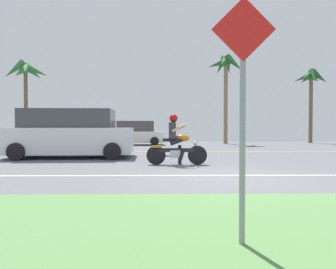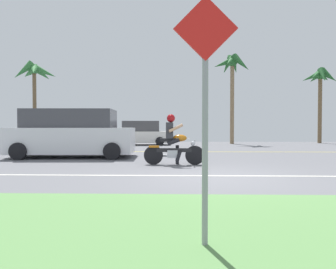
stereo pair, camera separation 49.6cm
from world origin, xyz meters
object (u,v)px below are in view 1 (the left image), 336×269
Objects in this scene: suv_nearby at (71,134)px; palm_tree_0 at (312,82)px; parked_car_0 at (47,135)px; street_sign at (243,97)px; palm_tree_1 at (226,70)px; palm_tree_2 at (26,74)px; motorcyclist at (176,143)px; parked_car_1 at (133,134)px; motorcyclist_distant at (17,140)px.

suv_nearby is 19.12m from palm_tree_0.
parked_car_0 is 20.13m from street_sign.
palm_tree_2 is at bearing 177.08° from palm_tree_1.
street_sign reaches higher than motorcyclist.
parked_car_1 is 0.70× the size of palm_tree_2.
motorcyclist is 4.75m from suv_nearby.
palm_tree_1 is 4.20× the size of motorcyclist_distant.
parked_car_0 is 0.68× the size of palm_tree_2.
parked_car_0 is (-8.33, 11.21, -0.02)m from motorcyclist.
motorcyclist is 0.45× the size of parked_car_1.
palm_tree_2 is (-6.51, 10.83, 4.18)m from suv_nearby.
street_sign is (8.26, -12.77, 0.94)m from motorcyclist_distant.
motorcyclist is at bearing 93.11° from street_sign.
parked_car_1 is at bearing -1.58° from parked_car_0.
palm_tree_1 reaches higher than street_sign.
parked_car_0 is at bearing 126.60° from motorcyclist.
palm_tree_0 is at bearing 22.50° from motorcyclist_distant.
palm_tree_0 is 21.51m from palm_tree_2.
palm_tree_2 is (-2.28, 2.00, 4.45)m from parked_car_0.
parked_car_1 is 1.74× the size of street_sign.
palm_tree_0 is 3.67× the size of motorcyclist_distant.
palm_tree_0 reaches higher than parked_car_0.
parked_car_0 is 2.72× the size of motorcyclist_distant.
street_sign is at bearing -100.90° from palm_tree_1.
parked_car_1 is 0.76× the size of palm_tree_0.
palm_tree_2 is at bearing -178.88° from palm_tree_0.
palm_tree_1 reaches higher than motorcyclist_distant.
palm_tree_1 is 1.04× the size of palm_tree_2.
motorcyclist is 17.51m from palm_tree_2.
street_sign is at bearing -117.11° from palm_tree_0.
parked_car_1 reaches higher than motorcyclist_distant.
street_sign is (4.48, -9.30, 0.58)m from suv_nearby.
suv_nearby is 5.14m from motorcyclist_distant.
parked_car_1 is 0.67× the size of palm_tree_1.
palm_tree_1 is (4.11, 12.46, 4.66)m from motorcyclist.
palm_tree_2 is at bearing 128.77° from motorcyclist.
motorcyclist_distant is (-7.88, 5.85, -0.12)m from motorcyclist.
palm_tree_1 reaches higher than suv_nearby.
palm_tree_1 is at bearing 79.10° from street_sign.
motorcyclist is 17.90m from palm_tree_0.
palm_tree_1 reaches higher than parked_car_1.
parked_car_1 is at bearing -14.91° from palm_tree_2.
motorcyclist_distant is (-11.99, -6.61, -4.78)m from palm_tree_1.
suv_nearby reaches higher than parked_car_0.
parked_car_1 is at bearing -167.93° from palm_tree_1.
parked_car_1 is (-2.49, 11.05, 0.06)m from motorcyclist.
motorcyclist_distant is at bearing -151.14° from palm_tree_1.
palm_tree_1 is at bearing 12.07° from parked_car_1.
suv_nearby is 3.28× the size of motorcyclist_distant.
parked_car_1 is 18.21m from street_sign.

